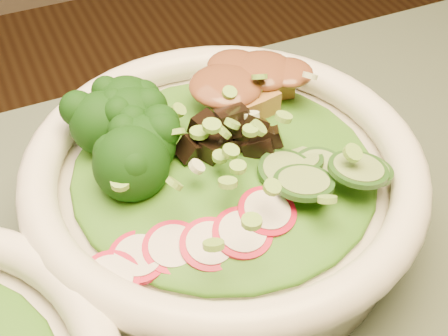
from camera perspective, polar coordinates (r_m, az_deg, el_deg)
name	(u,v)px	position (r m, az deg, el deg)	size (l,w,h in m)	color
salad_bowl	(224,188)	(0.49, 0.00, -1.83)	(0.31, 0.31, 0.08)	white
lettuce_bed	(224,167)	(0.48, 0.00, 0.09)	(0.23, 0.23, 0.03)	#226615
broccoli_florets	(130,138)	(0.48, -8.56, 2.70)	(0.09, 0.08, 0.05)	black
radish_slices	(207,239)	(0.42, -1.57, -6.48)	(0.13, 0.05, 0.02)	#B40D2D
cucumber_slices	(324,168)	(0.46, 9.13, 0.04)	(0.08, 0.08, 0.04)	#84A159
mushroom_heap	(228,139)	(0.48, 0.33, 2.71)	(0.08, 0.08, 0.05)	black
tofu_cubes	(243,96)	(0.52, 1.76, 6.64)	(0.10, 0.07, 0.04)	olive
peanut_sauce	(243,81)	(0.51, 1.79, 7.97)	(0.08, 0.06, 0.02)	brown
scallion_garnish	(224,139)	(0.46, 0.00, 2.67)	(0.22, 0.22, 0.03)	#79B23F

